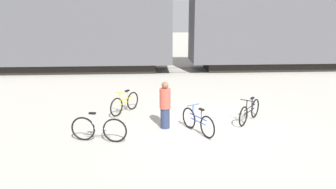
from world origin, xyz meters
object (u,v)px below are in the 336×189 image
freight_train (181,21)px  person_in_red (165,105)px  bicycle_blue (198,122)px  bicycle_black (249,112)px  bicycle_silver (99,129)px  bicycle_yellow (125,103)px

freight_train → person_in_red: size_ratio=16.48×
bicycle_blue → person_in_red: bearing=153.4°
bicycle_black → person_in_red: size_ratio=0.90×
freight_train → bicycle_silver: size_ratio=15.22×
bicycle_blue → bicycle_yellow: (-2.42, 2.18, -0.01)m
bicycle_silver → bicycle_yellow: size_ratio=1.19×
bicycle_black → person_in_red: bearing=-171.6°
freight_train → bicycle_silver: 11.79m
person_in_red → bicycle_yellow: bearing=17.1°
bicycle_yellow → person_in_red: person_in_red is taller
bicycle_blue → person_in_red: person_in_red is taller
bicycle_yellow → bicycle_silver: bearing=-102.2°
person_in_red → bicycle_blue: bearing=-139.8°
freight_train → bicycle_yellow: (-2.90, -8.29, -2.61)m
bicycle_silver → bicycle_black: size_ratio=1.20×
bicycle_silver → bicycle_black: (4.93, 1.42, -0.03)m
freight_train → bicycle_black: freight_train is taller
freight_train → bicycle_black: bearing=-81.4°
person_in_red → bicycle_silver: bearing=93.2°
bicycle_yellow → bicycle_black: bearing=-15.9°
bicycle_silver → bicycle_black: 5.13m
freight_train → bicycle_yellow: bearing=-109.3°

